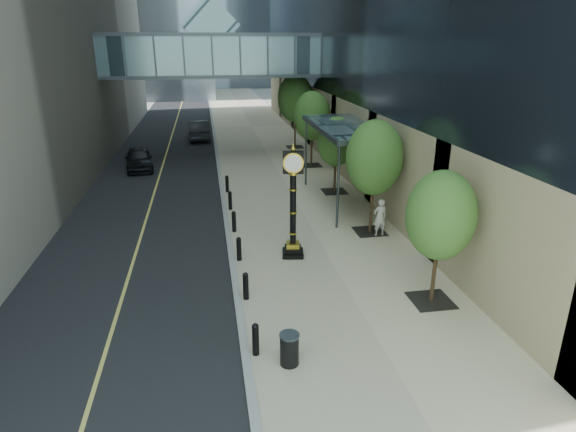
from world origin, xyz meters
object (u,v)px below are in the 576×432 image
object	(u,v)px
street_clock	(293,210)
trash_bin	(289,350)
pedestrian	(380,217)
car_near	(139,159)
car_far	(199,130)

from	to	relation	value
street_clock	trash_bin	bearing A→B (deg)	-92.09
street_clock	trash_bin	world-z (taller)	street_clock
pedestrian	car_near	size ratio (longest dim) A/B	0.40
trash_bin	car_near	size ratio (longest dim) A/B	0.20
trash_bin	pedestrian	bearing A→B (deg)	56.49
street_clock	car_far	size ratio (longest dim) A/B	0.89
street_clock	trash_bin	xyz separation A→B (m)	(-1.37, -7.07, -1.55)
street_clock	car_near	bearing A→B (deg)	125.31
trash_bin	pedestrian	size ratio (longest dim) A/B	0.51
pedestrian	car_far	bearing A→B (deg)	-77.92
trash_bin	car_far	size ratio (longest dim) A/B	0.17
street_clock	car_far	world-z (taller)	street_clock
pedestrian	car_far	xyz separation A→B (m)	(-8.22, 25.11, -0.07)
street_clock	car_near	xyz separation A→B (m)	(-8.04, 16.20, -1.29)
trash_bin	pedestrian	xyz separation A→B (m)	(5.68, 8.58, 0.43)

